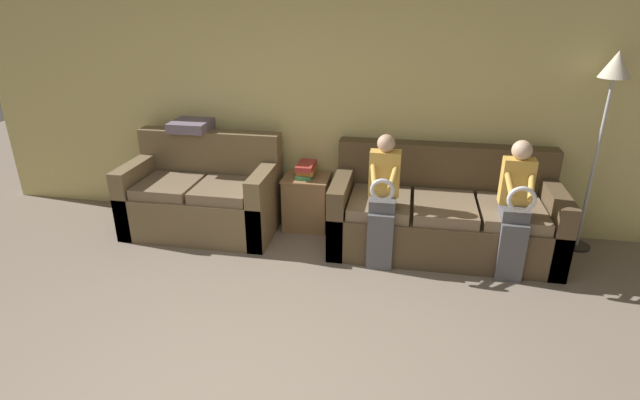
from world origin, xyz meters
name	(u,v)px	position (x,y,z in m)	size (l,w,h in m)	color
wall_back	(322,106)	(0.00, 3.03, 1.27)	(7.67, 0.06, 2.55)	#DBCC7F
couch_main	(442,216)	(1.29, 2.55, 0.34)	(2.15, 0.96, 0.97)	brown
couch_side	(204,197)	(-1.19, 2.52, 0.36)	(1.55, 0.86, 1.01)	brown
child_left_seated	(383,196)	(0.72, 2.14, 0.67)	(0.28, 0.37, 1.22)	#56565B
child_right_seated	(516,204)	(1.86, 2.14, 0.68)	(0.27, 0.37, 1.22)	#56565B
side_shelf	(307,201)	(-0.12, 2.76, 0.30)	(0.48, 0.43, 0.58)	olive
book_stack	(306,170)	(-0.12, 2.77, 0.65)	(0.18, 0.31, 0.15)	#3D8451
floor_lamp	(611,90)	(2.65, 2.78, 1.57)	(0.27, 0.27, 1.91)	#2D2B28
throw_pillow	(191,125)	(-1.38, 2.80, 1.06)	(0.40, 0.40, 0.10)	slate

